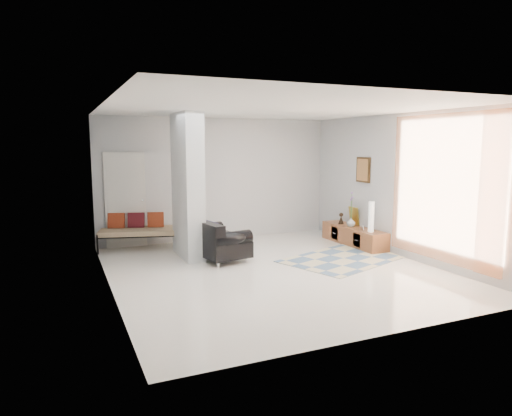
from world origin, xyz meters
name	(u,v)px	position (x,y,z in m)	size (l,w,h in m)	color
floor	(274,270)	(0.00, 0.00, 0.00)	(6.00, 6.00, 0.00)	white
ceiling	(275,108)	(0.00, 0.00, 2.80)	(6.00, 6.00, 0.00)	white
wall_back	(218,179)	(0.00, 3.00, 1.40)	(6.00, 6.00, 0.00)	#B2B4B6
wall_front	(392,216)	(0.00, -3.00, 1.40)	(6.00, 6.00, 0.00)	#B2B4B6
wall_left	(107,199)	(-2.75, 0.00, 1.40)	(6.00, 6.00, 0.00)	#B2B4B6
wall_right	(401,186)	(2.75, 0.00, 1.40)	(6.00, 6.00, 0.00)	#B2B4B6
partition_column	(188,186)	(-1.10, 1.60, 1.40)	(0.35, 1.20, 2.80)	silver
hallway_door	(125,200)	(-2.10, 2.96, 1.02)	(0.85, 0.06, 2.04)	silver
curtain	(443,188)	(2.67, -1.15, 1.45)	(2.55, 2.55, 0.00)	#FC8542
wall_art	(363,170)	(2.72, 1.17, 1.65)	(0.04, 0.45, 0.55)	#34210E
media_console	(354,236)	(2.52, 1.17, 0.20)	(0.45, 1.88, 0.80)	brown
loveseat	(215,240)	(-0.69, 1.19, 0.37)	(1.02, 1.48, 0.76)	silver
daybed	(142,230)	(-1.83, 2.63, 0.42)	(1.90, 1.18, 0.77)	black
area_rug	(344,258)	(1.60, 0.20, 0.01)	(2.32, 1.55, 0.01)	beige
cylinder_lamp	(371,217)	(2.50, 0.56, 0.71)	(0.12, 0.12, 0.63)	white
bronze_figurine	(341,218)	(2.47, 1.60, 0.53)	(0.13, 0.13, 0.25)	black
vase	(351,222)	(2.47, 1.21, 0.50)	(0.19, 0.19, 0.20)	silver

